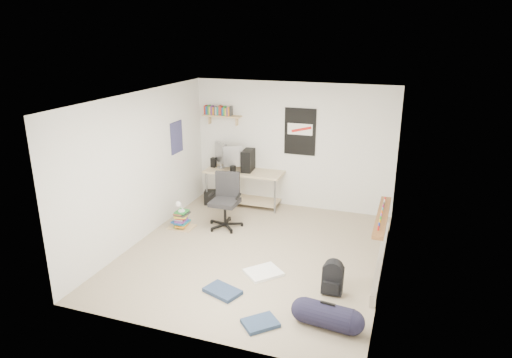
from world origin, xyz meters
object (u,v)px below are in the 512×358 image
(backpack, at_px, (333,280))
(duffel_bag, at_px, (327,317))
(desk, at_px, (245,187))
(office_chair, at_px, (225,202))
(book_stack, at_px, (182,220))

(backpack, distance_m, duffel_bag, 0.77)
(desk, height_order, office_chair, office_chair)
(duffel_bag, relative_size, book_stack, 1.27)
(office_chair, distance_m, backpack, 2.74)
(desk, height_order, duffel_bag, desk)
(backpack, height_order, book_stack, backpack)
(duffel_bag, xyz_separation_m, book_stack, (-3.06, 2.04, 0.01))
(office_chair, bearing_deg, duffel_bag, -52.39)
(office_chair, bearing_deg, desk, 85.90)
(office_chair, xyz_separation_m, book_stack, (-0.74, -0.28, -0.34))
(desk, xyz_separation_m, duffel_bag, (2.39, -3.53, -0.22))
(backpack, xyz_separation_m, duffel_bag, (0.07, -0.77, -0.06))
(desk, distance_m, backpack, 3.61)
(backpack, bearing_deg, desk, 128.53)
(office_chair, distance_m, book_stack, 0.86)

